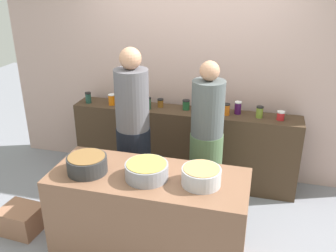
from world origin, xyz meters
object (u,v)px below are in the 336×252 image
object	(u,v)px
preserve_jar_1	(112,100)
preserve_jar_10	(260,112)
preserve_jar_0	(88,98)
preserve_jar_6	(186,105)
preserve_jar_7	(202,106)
cooking_pot_center	(146,171)
preserve_jar_8	(226,109)
preserve_jar_5	(160,103)
preserve_jar_11	(281,116)
preserve_jar_2	(121,99)
cook_in_cap	(206,148)
preserve_jar_4	(148,103)
preserve_jar_3	(141,100)
bread_crate	(21,219)
cooking_pot_left	(87,164)
preserve_jar_9	(238,108)
cook_with_tongs	(134,143)
cooking_pot_right	(201,176)

from	to	relation	value
preserve_jar_1	preserve_jar_10	size ratio (longest dim) A/B	1.04
preserve_jar_0	preserve_jar_6	bearing A→B (deg)	3.83
preserve_jar_7	cooking_pot_center	bearing A→B (deg)	-97.54
preserve_jar_1	preserve_jar_8	bearing A→B (deg)	1.20
preserve_jar_5	preserve_jar_10	xyz separation A→B (m)	(1.16, -0.04, 0.01)
preserve_jar_11	preserve_jar_0	bearing A→B (deg)	-179.22
preserve_jar_2	cook_in_cap	world-z (taller)	cook_in_cap
preserve_jar_4	preserve_jar_5	distance (m)	0.16
preserve_jar_3	bread_crate	distance (m)	1.86
preserve_jar_8	cooking_pot_left	size ratio (longest dim) A/B	0.38
preserve_jar_9	cooking_pot_left	world-z (taller)	preserve_jar_9
preserve_jar_0	bread_crate	distance (m)	1.61
preserve_jar_1	bread_crate	world-z (taller)	preserve_jar_1
cook_with_tongs	cooking_pot_center	bearing A→B (deg)	-62.24
preserve_jar_11	bread_crate	bearing A→B (deg)	-150.75
cooking_pot_center	cook_in_cap	size ratio (longest dim) A/B	0.22
preserve_jar_9	cooking_pot_center	bearing A→B (deg)	-112.44
preserve_jar_4	preserve_jar_9	world-z (taller)	same
preserve_jar_8	cooking_pot_left	bearing A→B (deg)	-124.74
preserve_jar_4	preserve_jar_11	size ratio (longest dim) A/B	1.45
cook_with_tongs	preserve_jar_9	bearing A→B (deg)	39.92
preserve_jar_4	preserve_jar_10	distance (m)	1.29
preserve_jar_3	cooking_pot_right	bearing A→B (deg)	-55.37
cooking_pot_left	cooking_pot_center	size ratio (longest dim) A/B	0.95
preserve_jar_3	preserve_jar_11	world-z (taller)	preserve_jar_3
preserve_jar_9	preserve_jar_5	bearing A→B (deg)	-179.40
preserve_jar_11	preserve_jar_8	bearing A→B (deg)	179.71
preserve_jar_0	cook_in_cap	size ratio (longest dim) A/B	0.08
preserve_jar_4	preserve_jar_9	xyz separation A→B (m)	(1.04, 0.11, -0.00)
preserve_jar_5	cooking_pot_center	world-z (taller)	preserve_jar_5
cooking_pot_left	preserve_jar_10	bearing A→B (deg)	46.80
preserve_jar_0	preserve_jar_11	bearing A→B (deg)	0.78
preserve_jar_10	cook_with_tongs	size ratio (longest dim) A/B	0.07
preserve_jar_0	preserve_jar_3	world-z (taller)	preserve_jar_0
preserve_jar_0	preserve_jar_7	bearing A→B (deg)	4.10
preserve_jar_5	cooking_pot_center	xyz separation A→B (m)	(0.30, -1.49, -0.06)
preserve_jar_11	cooking_pot_center	distance (m)	1.80
preserve_jar_7	preserve_jar_11	bearing A→B (deg)	-4.43
preserve_jar_10	cook_with_tongs	xyz separation A→B (m)	(-1.22, -0.76, -0.18)
preserve_jar_11	preserve_jar_7	bearing A→B (deg)	175.57
preserve_jar_3	cook_in_cap	size ratio (longest dim) A/B	0.08
preserve_jar_7	bread_crate	bearing A→B (deg)	-137.28
preserve_jar_0	preserve_jar_11	world-z (taller)	preserve_jar_0
preserve_jar_6	cooking_pot_right	distance (m)	1.52
preserve_jar_4	cooking_pot_center	xyz separation A→B (m)	(0.42, -1.38, -0.08)
preserve_jar_9	preserve_jar_11	size ratio (longest dim) A/B	1.45
preserve_jar_3	preserve_jar_11	distance (m)	1.63
preserve_jar_8	preserve_jar_1	bearing A→B (deg)	-178.80
preserve_jar_9	preserve_jar_11	world-z (taller)	preserve_jar_9
preserve_jar_10	bread_crate	distance (m)	2.77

